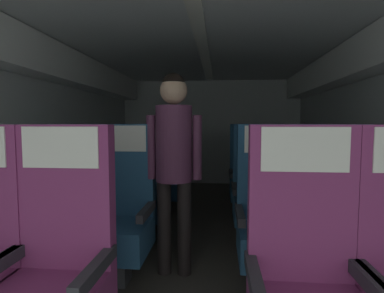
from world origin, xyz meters
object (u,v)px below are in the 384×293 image
at_px(seat_c_left_window, 102,190).
at_px(flight_attendant, 174,152).
at_px(seat_b_left_aisle, 119,215).
at_px(seat_c_right_aisle, 305,194).
at_px(seat_b_right_window, 271,220).
at_px(seat_d_left_aisle, 163,176).
at_px(seat_c_left_aisle, 146,190).
at_px(seat_d_right_window, 249,177).
at_px(seat_b_left_window, 58,215).
at_px(seat_a_right_window, 307,286).
at_px(seat_d_right_aisle, 286,178).
at_px(seat_c_right_window, 257,193).
at_px(seat_b_right_aisle, 341,223).
at_px(seat_a_left_aisle, 54,273).
at_px(seat_d_left_window, 127,176).

relative_size(seat_c_left_window, flight_attendant, 0.75).
height_order(seat_b_left_aisle, seat_c_right_aisle, same).
height_order(seat_b_left_aisle, seat_b_right_window, same).
bearing_deg(flight_attendant, seat_c_right_aisle, 48.23).
distance_m(seat_c_right_aisle, seat_d_left_aisle, 1.82).
distance_m(seat_c_left_aisle, seat_d_right_window, 1.44).
height_order(seat_b_right_window, seat_d_left_aisle, same).
relative_size(seat_c_left_aisle, seat_d_right_window, 1.00).
bearing_deg(seat_d_right_window, seat_b_left_window, -132.30).
distance_m(seat_a_right_window, seat_c_left_aisle, 2.09).
distance_m(seat_d_right_aisle, flight_attendant, 2.07).
bearing_deg(seat_c_right_window, seat_d_right_window, 90.17).
relative_size(seat_b_right_aisle, seat_d_right_aisle, 1.00).
bearing_deg(seat_d_left_aisle, seat_a_right_window, -66.67).
bearing_deg(seat_d_right_window, seat_c_left_aisle, -142.47).
bearing_deg(flight_attendant, seat_b_left_aisle, -147.18).
bearing_deg(seat_d_left_aisle, seat_b_left_aisle, -90.12).
relative_size(seat_b_left_aisle, flight_attendant, 0.75).
xyz_separation_m(seat_c_right_window, seat_d_right_aisle, (0.48, 0.89, 0.00)).
xyz_separation_m(seat_b_left_aisle, seat_b_right_aisle, (1.61, -0.02, 0.00)).
relative_size(seat_c_right_window, flight_attendant, 0.75).
xyz_separation_m(seat_b_left_aisle, seat_d_left_aisle, (0.00, 1.72, 0.00)).
height_order(seat_b_right_aisle, seat_c_right_window, same).
bearing_deg(seat_d_right_window, seat_d_left_aisle, -179.19).
height_order(seat_b_left_window, seat_b_right_window, same).
relative_size(seat_b_left_aisle, seat_d_right_aisle, 1.00).
bearing_deg(seat_c_left_window, seat_c_right_window, 0.17).
bearing_deg(seat_c_left_aisle, seat_b_right_aisle, -28.54).
distance_m(seat_c_left_aisle, seat_d_left_aisle, 0.86).
distance_m(seat_c_left_window, seat_d_left_aisle, 1.00).
relative_size(seat_a_right_window, seat_d_right_window, 1.00).
bearing_deg(seat_b_left_aisle, seat_a_left_aisle, -90.65).
bearing_deg(seat_b_right_window, seat_d_left_window, 132.95).
bearing_deg(seat_d_left_window, seat_b_left_window, -89.68).
bearing_deg(seat_a_left_aisle, seat_b_left_aisle, 89.35).
relative_size(seat_a_right_window, flight_attendant, 0.75).
distance_m(seat_b_left_window, seat_c_right_aisle, 2.27).
bearing_deg(seat_b_right_aisle, seat_d_right_aisle, 89.85).
bearing_deg(seat_d_left_window, seat_c_right_window, -28.35).
relative_size(seat_a_left_aisle, seat_b_left_window, 1.00).
distance_m(seat_b_right_aisle, seat_c_left_aisle, 1.84).
xyz_separation_m(seat_d_right_aisle, flight_attendant, (-1.21, -1.62, 0.47)).
xyz_separation_m(seat_b_right_window, seat_c_right_window, (0.01, 0.86, 0.00)).
bearing_deg(seat_c_left_window, seat_c_left_aisle, 2.47).
relative_size(seat_a_right_window, seat_b_left_window, 1.00).
xyz_separation_m(seat_b_left_aisle, seat_d_left_window, (-0.48, 1.72, 0.00)).
bearing_deg(seat_c_right_window, seat_b_right_aisle, -61.35).
bearing_deg(seat_d_left_aisle, seat_d_right_window, 0.81).
bearing_deg(seat_d_right_window, seat_a_right_window, -90.04).
relative_size(seat_a_left_aisle, flight_attendant, 0.75).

